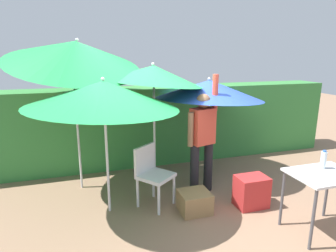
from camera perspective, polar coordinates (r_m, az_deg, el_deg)
name	(u,v)px	position (r m, az deg, el deg)	size (l,w,h in m)	color
ground_plane	(174,200)	(4.59, 1.14, -14.35)	(24.00, 24.00, 0.00)	#937056
hedge_row	(147,125)	(5.92, -4.23, 0.20)	(8.00, 0.70, 1.54)	#38843D
umbrella_rainbow	(209,90)	(5.09, 8.12, 7.11)	(1.89, 1.88, 1.82)	silver
umbrella_orange	(153,74)	(4.63, -2.89, 10.09)	(1.61, 1.59, 2.09)	silver
umbrella_yellow	(104,94)	(3.86, -12.56, 6.12)	(2.01, 1.99, 1.89)	silver
umbrella_navy	(75,53)	(4.71, -17.86, 13.52)	(2.11, 2.07, 2.72)	silver
person_vendor	(202,136)	(4.52, 6.78, -2.05)	(0.55, 0.31, 1.88)	black
chair_plastic	(152,172)	(4.27, -3.20, -9.00)	(0.62, 0.62, 0.89)	silver
cooler_box	(251,192)	(4.49, 16.08, -12.28)	(0.45, 0.33, 0.46)	red
crate_cardboard	(195,202)	(4.25, 5.24, -14.63)	(0.42, 0.39, 0.30)	#9E7A4C
folding_table	(324,181)	(4.03, 28.32, -9.48)	(0.80, 0.60, 0.79)	#4C4C51
bottle_water	(323,160)	(4.11, 28.26, -5.89)	(0.07, 0.07, 0.24)	silver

